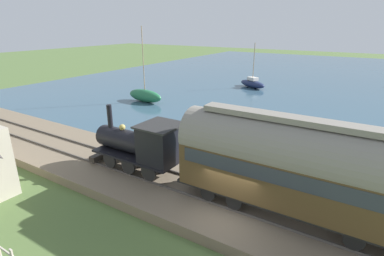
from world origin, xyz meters
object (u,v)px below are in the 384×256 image
steam_locomotive (143,143)px  sailboat_navy (252,83)px  sailboat_green (145,95)px  passenger_coach (299,166)px

steam_locomotive → sailboat_navy: (29.03, 4.73, -1.72)m
sailboat_green → passenger_coach: bearing=-121.4°
steam_locomotive → sailboat_green: bearing=40.4°
steam_locomotive → passenger_coach: size_ratio=0.55×
passenger_coach → sailboat_green: (14.35, 20.61, -2.36)m
sailboat_green → sailboat_navy: bearing=-23.6°
steam_locomotive → sailboat_green: (14.35, 12.21, -1.55)m
steam_locomotive → sailboat_green: 18.90m
steam_locomotive → sailboat_navy: sailboat_navy is taller
steam_locomotive → sailboat_navy: 29.47m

